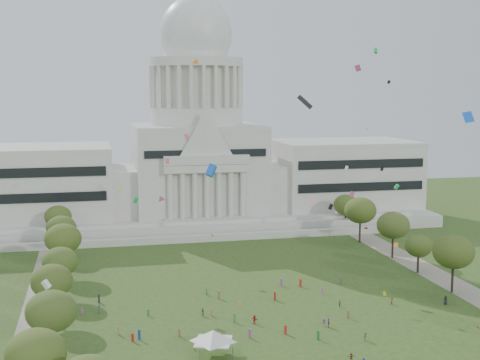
% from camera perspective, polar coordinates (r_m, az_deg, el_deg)
% --- Properties ---
extents(ground, '(400.00, 400.00, 0.00)m').
position_cam_1_polar(ground, '(132.02, 4.42, -13.02)').
color(ground, '#314B1C').
rests_on(ground, ground).
extents(capitol, '(160.00, 64.50, 91.30)m').
position_cam_1_polar(capitol, '(235.60, -3.67, 1.80)').
color(capitol, beige).
rests_on(capitol, ground).
extents(path_left, '(8.00, 160.00, 0.04)m').
position_cam_1_polar(path_left, '(155.49, -16.52, -10.07)').
color(path_left, gray).
rests_on(path_left, ground).
extents(path_right, '(8.00, 160.00, 0.04)m').
position_cam_1_polar(path_right, '(176.72, 16.64, -7.91)').
color(path_right, gray).
rests_on(path_right, ground).
extents(row_tree_l_0, '(8.85, 8.85, 12.59)m').
position_cam_1_polar(row_tree_l_0, '(103.71, -17.03, -14.00)').
color(row_tree_l_0, black).
rests_on(row_tree_l_0, ground).
extents(row_tree_l_1, '(8.86, 8.86, 12.59)m').
position_cam_1_polar(row_tree_l_1, '(121.19, -15.81, -10.74)').
color(row_tree_l_1, black).
rests_on(row_tree_l_1, ground).
extents(row_tree_l_2, '(8.42, 8.42, 11.97)m').
position_cam_1_polar(row_tree_l_2, '(140.72, -15.77, -8.32)').
color(row_tree_l_2, black).
rests_on(row_tree_l_2, ground).
extents(row_tree_r_2, '(9.55, 9.55, 13.58)m').
position_cam_1_polar(row_tree_r_2, '(161.95, 17.76, -5.86)').
color(row_tree_r_2, black).
rests_on(row_tree_r_2, ground).
extents(row_tree_l_3, '(8.12, 8.12, 11.55)m').
position_cam_1_polar(row_tree_l_3, '(156.77, -15.10, -6.75)').
color(row_tree_l_3, black).
rests_on(row_tree_l_3, ground).
extents(row_tree_r_3, '(7.01, 7.01, 9.98)m').
position_cam_1_polar(row_tree_r_3, '(177.10, 15.00, -5.45)').
color(row_tree_r_3, black).
rests_on(row_tree_r_3, ground).
extents(row_tree_l_4, '(9.29, 9.29, 13.21)m').
position_cam_1_polar(row_tree_l_4, '(174.48, -14.88, -4.87)').
color(row_tree_l_4, black).
rests_on(row_tree_l_4, ground).
extents(row_tree_r_4, '(9.19, 9.19, 13.06)m').
position_cam_1_polar(row_tree_r_4, '(190.35, 12.95, -3.79)').
color(row_tree_r_4, black).
rests_on(row_tree_r_4, ground).
extents(row_tree_l_5, '(8.33, 8.33, 11.85)m').
position_cam_1_polar(row_tree_l_5, '(192.90, -15.01, -3.97)').
color(row_tree_l_5, black).
rests_on(row_tree_l_5, ground).
extents(row_tree_r_5, '(9.82, 9.82, 13.96)m').
position_cam_1_polar(row_tree_r_5, '(207.73, 10.24, -2.57)').
color(row_tree_r_5, black).
rests_on(row_tree_r_5, ground).
extents(row_tree_l_6, '(8.19, 8.19, 11.64)m').
position_cam_1_polar(row_tree_l_6, '(210.78, -15.27, -3.03)').
color(row_tree_l_6, black).
rests_on(row_tree_l_6, ground).
extents(row_tree_r_6, '(8.42, 8.42, 11.97)m').
position_cam_1_polar(row_tree_r_6, '(225.23, 9.03, -2.10)').
color(row_tree_r_6, black).
rests_on(row_tree_r_6, ground).
extents(event_tent, '(10.88, 10.88, 4.82)m').
position_cam_1_polar(event_tent, '(120.80, -2.30, -13.12)').
color(event_tent, '#4C4C4C').
rests_on(event_tent, ground).
extents(person_0, '(1.12, 1.12, 1.96)m').
position_cam_1_polar(person_0, '(155.07, 17.13, -9.77)').
color(person_0, '#26262B').
rests_on(person_0, ground).
extents(person_2, '(0.85, 0.64, 1.56)m').
position_cam_1_polar(person_2, '(151.91, 12.85, -10.06)').
color(person_2, olive).
rests_on(person_2, ground).
extents(person_3, '(1.06, 1.14, 1.60)m').
position_cam_1_polar(person_3, '(136.88, 7.16, -11.93)').
color(person_3, '#994C8C').
rests_on(person_3, ground).
extents(person_4, '(0.74, 1.17, 1.87)m').
position_cam_1_polar(person_4, '(136.19, 7.57, -11.98)').
color(person_4, '#994C8C').
rests_on(person_4, ground).
extents(person_5, '(1.55, 1.70, 1.79)m').
position_cam_1_polar(person_5, '(136.92, 1.25, -11.82)').
color(person_5, '#B21E1E').
rests_on(person_5, ground).
extents(person_8, '(0.87, 0.61, 1.66)m').
position_cam_1_polar(person_8, '(141.51, -3.22, -11.20)').
color(person_8, '#33723F').
rests_on(person_8, ground).
extents(person_9, '(1.25, 1.10, 1.73)m').
position_cam_1_polar(person_9, '(130.56, 10.64, -12.97)').
color(person_9, '#33723F').
rests_on(person_9, ground).
extents(person_10, '(0.50, 0.88, 1.47)m').
position_cam_1_polar(person_10, '(148.34, 8.51, -10.41)').
color(person_10, '#33723F').
rests_on(person_10, ground).
extents(person_11, '(1.52, 0.83, 1.56)m').
position_cam_1_polar(person_11, '(121.20, 9.47, -14.66)').
color(person_11, olive).
rests_on(person_11, ground).
extents(distant_crowd, '(63.92, 36.07, 1.93)m').
position_cam_1_polar(distant_crowd, '(142.16, -1.87, -11.08)').
color(distant_crowd, '#B21E1E').
rests_on(distant_crowd, ground).
extents(kite_swarm, '(83.80, 97.97, 51.24)m').
position_cam_1_polar(kite_swarm, '(130.80, 4.71, 0.12)').
color(kite_swarm, black).
rests_on(kite_swarm, ground).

